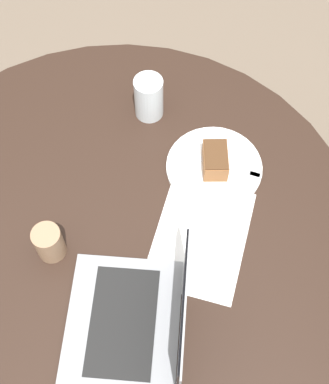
% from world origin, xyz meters
% --- Properties ---
extents(ground_plane, '(12.00, 12.00, 0.00)m').
position_xyz_m(ground_plane, '(0.00, 0.00, 0.00)').
color(ground_plane, '#6B5B4C').
extents(dining_table, '(1.24, 1.24, 0.71)m').
position_xyz_m(dining_table, '(0.00, 0.00, 0.58)').
color(dining_table, black).
rests_on(dining_table, ground_plane).
extents(paper_document, '(0.36, 0.32, 0.00)m').
position_xyz_m(paper_document, '(0.05, 0.21, 0.71)').
color(paper_document, white).
rests_on(paper_document, dining_table).
extents(plate, '(0.25, 0.25, 0.01)m').
position_xyz_m(plate, '(-0.14, 0.28, 0.71)').
color(plate, white).
rests_on(plate, dining_table).
extents(cake_slice, '(0.10, 0.07, 0.06)m').
position_xyz_m(cake_slice, '(-0.14, 0.28, 0.75)').
color(cake_slice, brown).
rests_on(cake_slice, plate).
extents(fork, '(0.10, 0.16, 0.00)m').
position_xyz_m(fork, '(-0.12, 0.33, 0.72)').
color(fork, silver).
rests_on(fork, plate).
extents(coffee_glass, '(0.07, 0.07, 0.09)m').
position_xyz_m(coffee_glass, '(0.02, -0.14, 0.75)').
color(coffee_glass, '#997556').
rests_on(coffee_glass, dining_table).
extents(water_glass, '(0.08, 0.08, 0.13)m').
position_xyz_m(water_glass, '(-0.35, 0.14, 0.77)').
color(water_glass, silver).
rests_on(water_glass, dining_table).
extents(laptop, '(0.35, 0.32, 0.22)m').
position_xyz_m(laptop, '(0.23, 0.03, 0.74)').
color(laptop, gray).
rests_on(laptop, dining_table).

